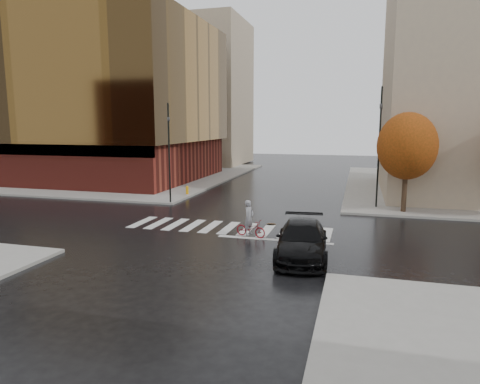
{
  "coord_description": "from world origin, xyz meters",
  "views": [
    {
      "loc": [
        7.02,
        -22.29,
        5.94
      ],
      "look_at": [
        0.47,
        1.2,
        2.0
      ],
      "focal_mm": 32.0,
      "sensor_mm": 36.0,
      "label": 1
    }
  ],
  "objects_px": {
    "sedan": "(302,240)",
    "traffic_light_nw": "(169,147)",
    "cyclist": "(250,224)",
    "traffic_light_ne": "(380,138)",
    "fire_hydrant": "(187,190)"
  },
  "relations": [
    {
      "from": "sedan",
      "to": "traffic_light_nw",
      "type": "height_order",
      "value": "traffic_light_nw"
    },
    {
      "from": "cyclist",
      "to": "traffic_light_nw",
      "type": "bearing_deg",
      "value": 63.68
    },
    {
      "from": "sedan",
      "to": "traffic_light_nw",
      "type": "relative_size",
      "value": 0.75
    },
    {
      "from": "sedan",
      "to": "traffic_light_ne",
      "type": "xyz_separation_m",
      "value": [
        3.59,
        12.39,
        4.17
      ]
    },
    {
      "from": "sedan",
      "to": "fire_hydrant",
      "type": "xyz_separation_m",
      "value": [
        -11.23,
        13.81,
        -0.26
      ]
    },
    {
      "from": "cyclist",
      "to": "traffic_light_ne",
      "type": "distance_m",
      "value": 12.45
    },
    {
      "from": "cyclist",
      "to": "fire_hydrant",
      "type": "relative_size",
      "value": 2.81
    },
    {
      "from": "sedan",
      "to": "traffic_light_ne",
      "type": "height_order",
      "value": "traffic_light_ne"
    },
    {
      "from": "traffic_light_nw",
      "to": "fire_hydrant",
      "type": "distance_m",
      "value": 5.25
    },
    {
      "from": "traffic_light_ne",
      "to": "fire_hydrant",
      "type": "distance_m",
      "value": 15.53
    },
    {
      "from": "fire_hydrant",
      "to": "traffic_light_nw",
      "type": "bearing_deg",
      "value": -86.91
    },
    {
      "from": "traffic_light_nw",
      "to": "fire_hydrant",
      "type": "xyz_separation_m",
      "value": [
        -0.2,
        3.7,
        -3.72
      ]
    },
    {
      "from": "cyclist",
      "to": "traffic_light_ne",
      "type": "xyz_separation_m",
      "value": [
        6.68,
        9.59,
        4.29
      ]
    },
    {
      "from": "traffic_light_ne",
      "to": "fire_hydrant",
      "type": "xyz_separation_m",
      "value": [
        -14.82,
        1.41,
        -4.42
      ]
    },
    {
      "from": "sedan",
      "to": "cyclist",
      "type": "distance_m",
      "value": 4.18
    }
  ]
}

